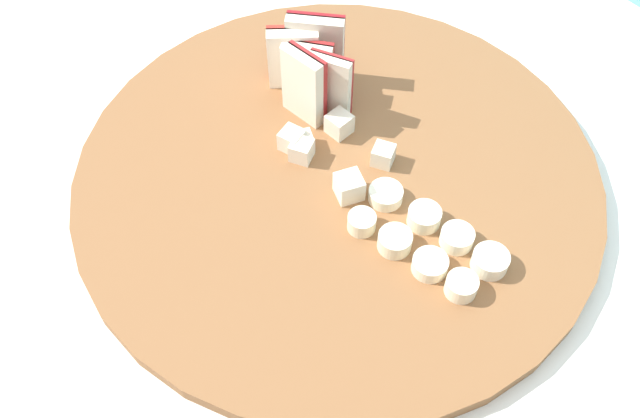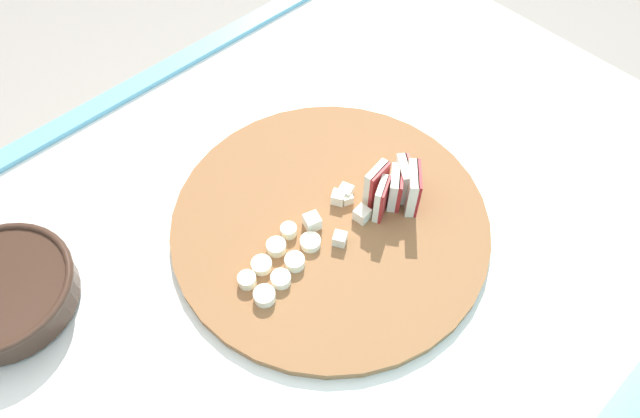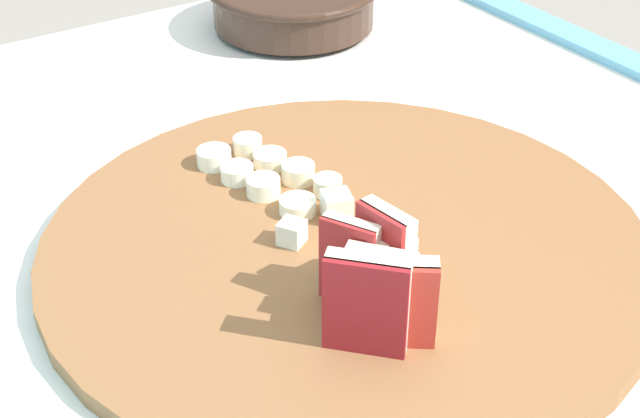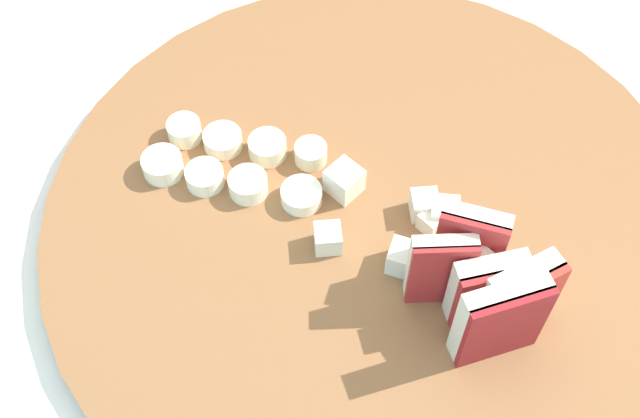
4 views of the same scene
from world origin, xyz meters
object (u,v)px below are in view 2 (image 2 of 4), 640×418
at_px(cutting_board, 330,222).
at_px(apple_dice_pile, 339,212).
at_px(ceramic_bowl, 2,292).
at_px(apple_wedge_fan, 395,187).
at_px(banana_slice_rows, 278,263).

height_order(cutting_board, apple_dice_pile, apple_dice_pile).
relative_size(cutting_board, ceramic_bowl, 2.39).
bearing_deg(cutting_board, apple_dice_pile, 166.85).
relative_size(apple_wedge_fan, apple_dice_pile, 0.95).
relative_size(apple_dice_pile, banana_slice_rows, 0.76).
height_order(apple_dice_pile, banana_slice_rows, apple_dice_pile).
bearing_deg(apple_dice_pile, ceramic_bowl, -26.40).
height_order(banana_slice_rows, ceramic_bowl, ceramic_bowl).
bearing_deg(apple_wedge_fan, apple_dice_pile, -24.83).
bearing_deg(apple_dice_pile, cutting_board, -13.15).
bearing_deg(ceramic_bowl, apple_dice_pile, 153.60).
xyz_separation_m(apple_dice_pile, banana_slice_rows, (0.11, 0.00, -0.00)).
relative_size(apple_dice_pile, ceramic_bowl, 0.51).
relative_size(cutting_board, banana_slice_rows, 3.56).
xyz_separation_m(apple_wedge_fan, ceramic_bowl, (0.47, -0.23, -0.01)).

